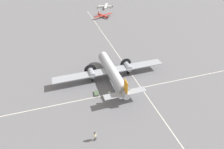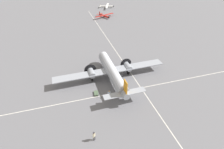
% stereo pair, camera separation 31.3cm
% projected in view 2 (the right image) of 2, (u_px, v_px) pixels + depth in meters
% --- Properties ---
extents(ground_plane, '(300.00, 300.00, 0.00)m').
position_uv_depth(ground_plane, '(112.00, 80.00, 40.93)').
color(ground_plane, slate).
extents(apron_line_eastwest, '(120.00, 0.16, 0.01)m').
position_uv_depth(apron_line_eastwest, '(118.00, 92.00, 37.31)').
color(apron_line_eastwest, silver).
rests_on(apron_line_eastwest, ground_plane).
extents(apron_line_northsouth, '(0.16, 120.00, 0.01)m').
position_uv_depth(apron_line_northsouth, '(133.00, 76.00, 42.17)').
color(apron_line_northsouth, silver).
rests_on(apron_line_northsouth, ground_plane).
extents(airliner_main, '(26.33, 17.87, 5.55)m').
position_uv_depth(airliner_main, '(111.00, 70.00, 39.83)').
color(airliner_main, '#9399A3').
rests_on(airliner_main, ground_plane).
extents(crew_foreground, '(0.51, 0.43, 1.85)m').
position_uv_depth(crew_foreground, '(94.00, 135.00, 27.20)').
color(crew_foreground, '#2D2D33').
rests_on(crew_foreground, ground_plane).
extents(passenger_boarding, '(0.64, 0.30, 1.86)m').
position_uv_depth(passenger_boarding, '(109.00, 93.00, 35.32)').
color(passenger_boarding, '#2D2D33').
rests_on(passenger_boarding, ground_plane).
extents(suitcase_near_door, '(0.50, 0.19, 0.51)m').
position_uv_depth(suitcase_near_door, '(109.00, 97.00, 35.66)').
color(suitcase_near_door, maroon).
rests_on(suitcase_near_door, ground_plane).
extents(baggage_cart, '(1.09, 1.70, 0.56)m').
position_uv_depth(baggage_cart, '(96.00, 93.00, 36.71)').
color(baggage_cart, '#4C6047').
rests_on(baggage_cart, ground_plane).
extents(light_aircraft_distant, '(9.71, 7.53, 1.96)m').
position_uv_depth(light_aircraft_distant, '(104.00, 16.00, 79.72)').
color(light_aircraft_distant, '#B2231E').
rests_on(light_aircraft_distant, ground_plane).
extents(light_aircraft_taxiing, '(7.79, 10.13, 2.00)m').
position_uv_depth(light_aircraft_taxiing, '(107.00, 6.00, 93.78)').
color(light_aircraft_taxiing, white).
rests_on(light_aircraft_taxiing, ground_plane).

